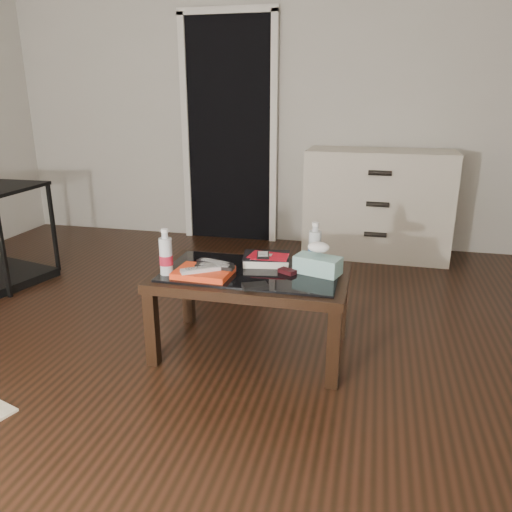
{
  "coord_description": "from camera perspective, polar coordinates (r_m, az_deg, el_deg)",
  "views": [
    {
      "loc": [
        0.93,
        -2.05,
        1.34
      ],
      "look_at": [
        0.37,
        0.3,
        0.55
      ],
      "focal_mm": 35.0,
      "sensor_mm": 36.0,
      "label": 1
    }
  ],
  "objects": [
    {
      "name": "ground",
      "position": [
        2.62,
        -9.6,
        -12.96
      ],
      "size": [
        5.0,
        5.0,
        0.0
      ],
      "primitive_type": "plane",
      "color": "black",
      "rests_on": "ground"
    },
    {
      "name": "room_shell",
      "position": [
        2.27,
        -11.93,
        24.77
      ],
      "size": [
        5.0,
        5.0,
        5.0
      ],
      "color": "beige",
      "rests_on": "ground"
    },
    {
      "name": "doorway",
      "position": [
        4.72,
        -3.05,
        14.19
      ],
      "size": [
        0.9,
        0.08,
        2.07
      ],
      "color": "black",
      "rests_on": "ground"
    },
    {
      "name": "coffee_table",
      "position": [
        2.62,
        -0.52,
        -3.01
      ],
      "size": [
        1.0,
        0.6,
        0.46
      ],
      "color": "black",
      "rests_on": "ground"
    },
    {
      "name": "dresser",
      "position": [
        4.38,
        13.7,
        5.8
      ],
      "size": [
        1.21,
        0.54,
        0.9
      ],
      "rotation": [
        0.0,
        0.0,
        -0.02
      ],
      "color": "beige",
      "rests_on": "ground"
    },
    {
      "name": "magazines",
      "position": [
        2.54,
        -6.03,
        -1.88
      ],
      "size": [
        0.29,
        0.22,
        0.03
      ],
      "primitive_type": "cube",
      "rotation": [
        0.0,
        0.0,
        -0.05
      ],
      "color": "red",
      "rests_on": "coffee_table"
    },
    {
      "name": "remote_silver",
      "position": [
        2.51,
        -6.36,
        -1.52
      ],
      "size": [
        0.19,
        0.15,
        0.02
      ],
      "primitive_type": "cube",
      "rotation": [
        0.0,
        0.0,
        0.59
      ],
      "color": "silver",
      "rests_on": "magazines"
    },
    {
      "name": "remote_black_front",
      "position": [
        2.55,
        -4.74,
        -1.18
      ],
      "size": [
        0.2,
        0.05,
        0.02
      ],
      "primitive_type": "cube",
      "rotation": [
        0.0,
        0.0,
        -0.0
      ],
      "color": "black",
      "rests_on": "magazines"
    },
    {
      "name": "remote_black_back",
      "position": [
        2.6,
        -4.71,
        -0.78
      ],
      "size": [
        0.21,
        0.1,
        0.02
      ],
      "primitive_type": "cube",
      "rotation": [
        0.0,
        0.0,
        -0.26
      ],
      "color": "black",
      "rests_on": "magazines"
    },
    {
      "name": "textbook",
      "position": [
        2.71,
        1.2,
        -0.36
      ],
      "size": [
        0.28,
        0.24,
        0.05
      ],
      "primitive_type": "cube",
      "rotation": [
        0.0,
        0.0,
        0.17
      ],
      "color": "black",
      "rests_on": "coffee_table"
    },
    {
      "name": "dvd_mailers",
      "position": [
        2.69,
        1.3,
        0.08
      ],
      "size": [
        0.2,
        0.16,
        0.01
      ],
      "primitive_type": "cube",
      "rotation": [
        0.0,
        0.0,
        -0.12
      ],
      "color": "#B60C1D",
      "rests_on": "textbook"
    },
    {
      "name": "ipod",
      "position": [
        2.66,
        0.81,
        0.11
      ],
      "size": [
        0.09,
        0.12,
        0.02
      ],
      "primitive_type": "cube",
      "rotation": [
        0.0,
        0.0,
        0.23
      ],
      "color": "black",
      "rests_on": "dvd_mailers"
    },
    {
      "name": "flip_phone",
      "position": [
        2.56,
        3.58,
        -1.76
      ],
      "size": [
        0.1,
        0.09,
        0.02
      ],
      "primitive_type": "cube",
      "rotation": [
        0.0,
        0.0,
        -0.53
      ],
      "color": "black",
      "rests_on": "coffee_table"
    },
    {
      "name": "wallet",
      "position": [
        2.37,
        -0.1,
        -3.45
      ],
      "size": [
        0.14,
        0.12,
        0.02
      ],
      "primitive_type": "cube",
      "rotation": [
        0.0,
        0.0,
        0.46
      ],
      "color": "black",
      "rests_on": "coffee_table"
    },
    {
      "name": "water_bottle_left",
      "position": [
        2.56,
        -10.28,
        0.48
      ],
      "size": [
        0.08,
        0.08,
        0.24
      ],
      "primitive_type": "cylinder",
      "rotation": [
        0.0,
        0.0,
        -0.33
      ],
      "color": "silver",
      "rests_on": "coffee_table"
    },
    {
      "name": "water_bottle_right",
      "position": [
        2.66,
        6.74,
        1.33
      ],
      "size": [
        0.08,
        0.08,
        0.24
      ],
      "primitive_type": "cylinder",
      "rotation": [
        0.0,
        0.0,
        0.16
      ],
      "color": "silver",
      "rests_on": "coffee_table"
    },
    {
      "name": "tissue_box",
      "position": [
        2.57,
        7.08,
        -1.02
      ],
      "size": [
        0.26,
        0.18,
        0.09
      ],
      "primitive_type": "cube",
      "rotation": [
        0.0,
        0.0,
        -0.3
      ],
      "color": "teal",
      "rests_on": "coffee_table"
    }
  ]
}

